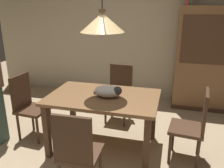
# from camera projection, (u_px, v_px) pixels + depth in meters

# --- Properties ---
(back_wall) EXTENTS (6.40, 0.10, 2.90)m
(back_wall) POSITION_uv_depth(u_px,v_px,m) (139.00, 27.00, 4.68)
(back_wall) COLOR beige
(back_wall) RESTS_ON ground
(dining_table) EXTENTS (1.40, 0.90, 0.75)m
(dining_table) POSITION_uv_depth(u_px,v_px,m) (103.00, 103.00, 3.04)
(dining_table) COLOR brown
(dining_table) RESTS_ON ground
(chair_near_front) EXTENTS (0.41, 0.41, 0.93)m
(chair_near_front) POSITION_uv_depth(u_px,v_px,m) (77.00, 151.00, 2.27)
(chair_near_front) COLOR #472D1E
(chair_near_front) RESTS_ON ground
(chair_right_side) EXTENTS (0.44, 0.44, 0.93)m
(chair_right_side) POSITION_uv_depth(u_px,v_px,m) (194.00, 124.00, 2.80)
(chair_right_side) COLOR #472D1E
(chair_right_side) RESTS_ON ground
(chair_far_back) EXTENTS (0.42, 0.42, 0.93)m
(chair_far_back) POSITION_uv_depth(u_px,v_px,m) (119.00, 91.00, 3.88)
(chair_far_back) COLOR #472D1E
(chair_far_back) RESTS_ON ground
(chair_left_side) EXTENTS (0.43, 0.43, 0.93)m
(chair_left_side) POSITION_uv_depth(u_px,v_px,m) (28.00, 104.00, 3.36)
(chair_left_side) COLOR #472D1E
(chair_left_side) RESTS_ON ground
(cat_sleeping) EXTENTS (0.39, 0.26, 0.16)m
(cat_sleeping) POSITION_uv_depth(u_px,v_px,m) (109.00, 91.00, 2.94)
(cat_sleeping) COLOR silver
(cat_sleeping) RESTS_ON dining_table
(pendant_lamp) EXTENTS (0.52, 0.52, 1.30)m
(pendant_lamp) POSITION_uv_depth(u_px,v_px,m) (102.00, 22.00, 2.72)
(pendant_lamp) COLOR #E5B775
(hutch_bookcase) EXTENTS (1.12, 0.45, 1.85)m
(hutch_bookcase) POSITION_uv_depth(u_px,v_px,m) (207.00, 61.00, 4.23)
(hutch_bookcase) COLOR brown
(hutch_bookcase) RESTS_ON ground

